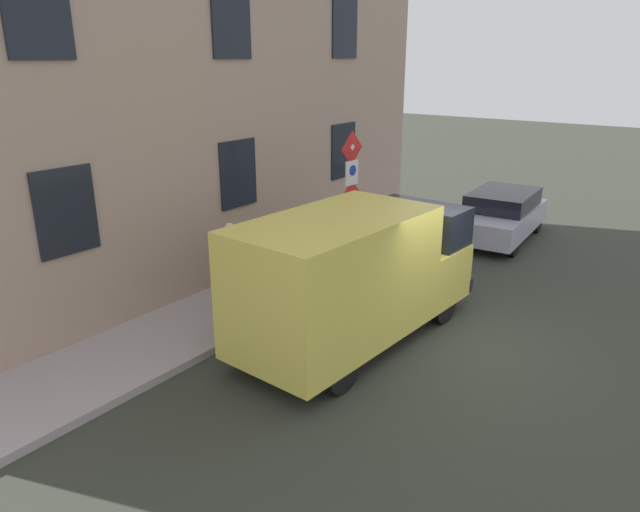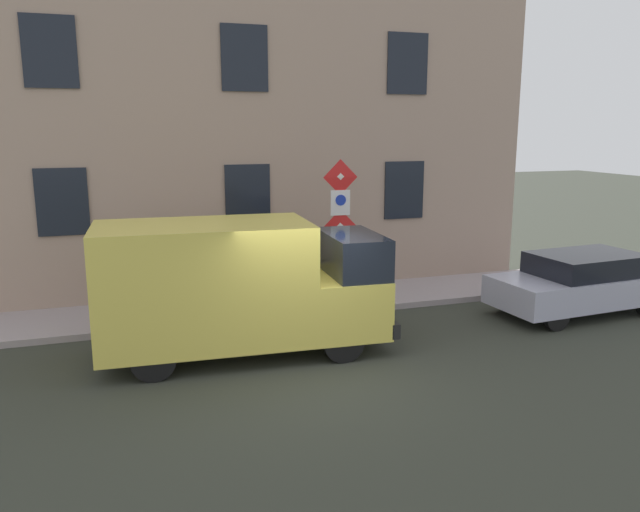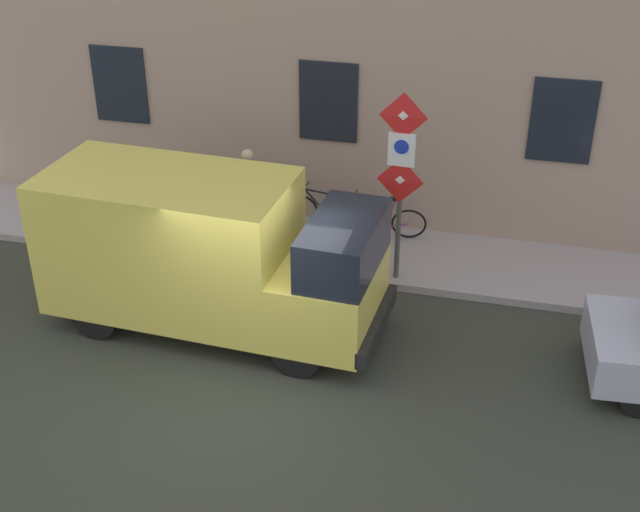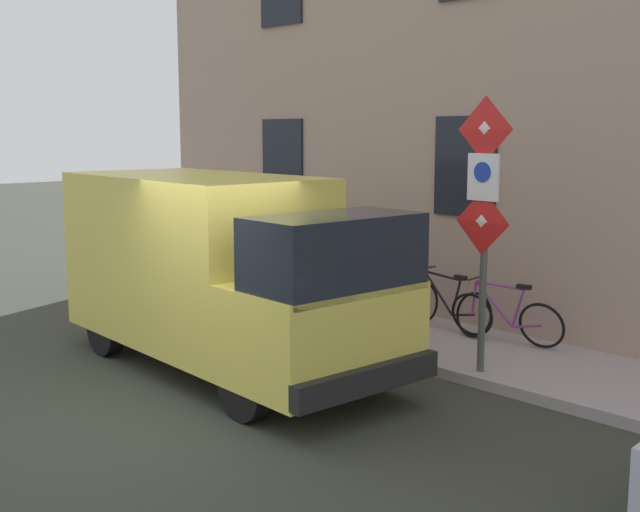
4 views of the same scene
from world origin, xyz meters
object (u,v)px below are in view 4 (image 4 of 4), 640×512
at_px(sign_post_stacked, 483,202).
at_px(delivery_van, 220,268).
at_px(litter_bin, 289,291).
at_px(bicycle_purple, 505,317).
at_px(pedestrian, 359,261).
at_px(bicycle_black, 447,306).

distance_m(sign_post_stacked, delivery_van, 3.42).
bearing_deg(litter_bin, bicycle_purple, -68.26).
distance_m(sign_post_stacked, pedestrian, 3.33).
bearing_deg(bicycle_black, delivery_van, 77.22).
height_order(bicycle_purple, bicycle_black, same).
bearing_deg(litter_bin, delivery_van, -154.42).
bearing_deg(delivery_van, litter_bin, 118.73).
relative_size(delivery_van, pedestrian, 3.16).
xyz_separation_m(delivery_van, bicycle_black, (3.30, -1.14, -0.82)).
relative_size(delivery_van, bicycle_purple, 3.16).
bearing_deg(bicycle_black, sign_post_stacked, 144.26).
xyz_separation_m(delivery_van, pedestrian, (2.88, 0.26, -0.26)).
height_order(pedestrian, litter_bin, pedestrian).
height_order(delivery_van, litter_bin, delivery_van).
xyz_separation_m(sign_post_stacked, bicycle_black, (1.40, 1.55, -1.72)).
xyz_separation_m(delivery_van, bicycle_purple, (3.30, -2.16, -0.82)).
height_order(bicycle_purple, litter_bin, litter_bin).
bearing_deg(delivery_van, bicycle_black, 74.04).
height_order(bicycle_purple, pedestrian, pedestrian).
bearing_deg(sign_post_stacked, bicycle_purple, 20.86).
distance_m(sign_post_stacked, litter_bin, 4.03).
distance_m(bicycle_purple, bicycle_black, 1.02).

